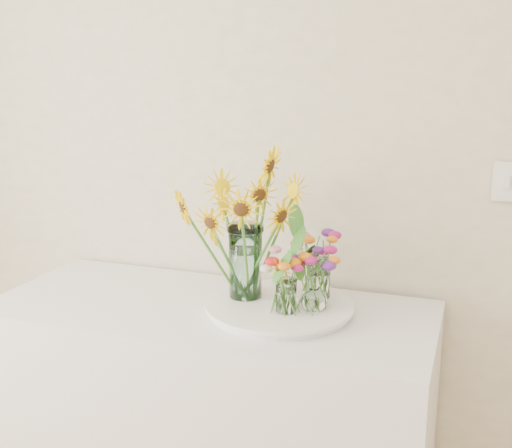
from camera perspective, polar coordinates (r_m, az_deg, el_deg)
The scene contains 10 objects.
counter at distance 2.25m, azimuth -3.93°, elevation -18.06°, with size 1.40×0.60×0.90m, color white.
tray at distance 1.99m, azimuth 2.10°, elevation -7.52°, with size 0.43×0.43×0.03m, color white.
mason_jar at distance 2.01m, azimuth -0.94°, elevation -3.35°, with size 0.10×0.10×0.24m, color #A6D7D5.
sunflower_bouquet at distance 1.97m, azimuth -0.96°, elevation -0.03°, with size 0.64×0.64×0.48m, color yellow, non-canonical shape.
small_vase_a at distance 1.91m, azimuth 2.69°, elevation -6.44°, with size 0.06×0.06×0.11m, color white.
wildflower_posy_a at distance 1.89m, azimuth 2.70°, elevation -5.16°, with size 0.20×0.20×0.20m, color orange, non-canonical shape.
small_vase_b at distance 1.93m, azimuth 5.17°, elevation -6.02°, with size 0.08×0.08×0.12m, color white, non-canonical shape.
wildflower_posy_b at distance 1.91m, azimuth 5.19°, elevation -4.76°, with size 0.22×0.22×0.21m, color orange, non-canonical shape.
small_vase_c at distance 2.03m, azimuth 5.57°, elevation -4.86°, with size 0.07×0.07×0.13m, color white.
wildflower_posy_c at distance 2.01m, azimuth 5.60°, elevation -3.65°, with size 0.20×0.20×0.22m, color orange, non-canonical shape.
Camera 1 is at (0.46, 0.18, 1.64)m, focal length 45.00 mm.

